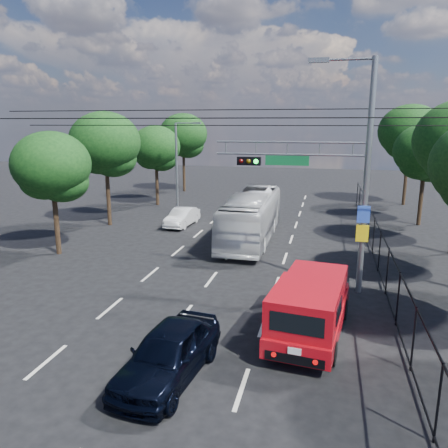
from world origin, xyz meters
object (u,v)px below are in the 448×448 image
(white_van, at_px, (182,217))
(signal_mast, at_px, (336,168))
(red_pickup, at_px, (311,305))
(navy_hatchback, at_px, (169,353))
(white_bus, at_px, (252,217))

(white_van, bearing_deg, signal_mast, -40.70)
(red_pickup, relative_size, white_van, 1.54)
(red_pickup, distance_m, navy_hatchback, 5.07)
(signal_mast, height_order, red_pickup, signal_mast)
(signal_mast, distance_m, white_bus, 9.55)
(white_bus, bearing_deg, navy_hatchback, -89.48)
(white_bus, height_order, white_van, white_bus)
(white_bus, xyz_separation_m, white_van, (-5.34, 2.52, -0.82))
(signal_mast, xyz_separation_m, navy_hatchback, (-4.39, -7.91, -4.49))
(signal_mast, bearing_deg, navy_hatchback, -119.05)
(navy_hatchback, bearing_deg, white_van, 114.29)
(signal_mast, height_order, white_bus, signal_mast)
(navy_hatchback, bearing_deg, signal_mast, 67.73)
(red_pickup, height_order, white_bus, white_bus)
(red_pickup, height_order, navy_hatchback, red_pickup)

